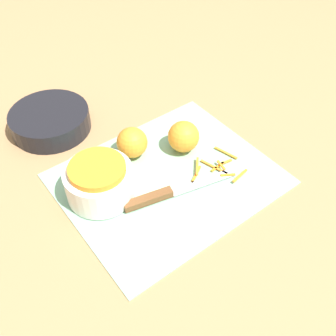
# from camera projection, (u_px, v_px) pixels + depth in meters

# --- Properties ---
(ground_plane) EXTENTS (4.00, 4.00, 0.00)m
(ground_plane) POSITION_uv_depth(u_px,v_px,m) (168.00, 179.00, 0.88)
(ground_plane) COLOR #9E754C
(cutting_board) EXTENTS (0.46, 0.38, 0.01)m
(cutting_board) POSITION_uv_depth(u_px,v_px,m) (168.00, 178.00, 0.88)
(cutting_board) COLOR #84B793
(cutting_board) RESTS_ON ground_plane
(bowl_speckled) EXTENTS (0.14, 0.14, 0.08)m
(bowl_speckled) POSITION_uv_depth(u_px,v_px,m) (99.00, 181.00, 0.81)
(bowl_speckled) COLOR silver
(bowl_speckled) RESTS_ON cutting_board
(bowl_dark) EXTENTS (0.20, 0.20, 0.05)m
(bowl_dark) POSITION_uv_depth(u_px,v_px,m) (50.00, 120.00, 0.98)
(bowl_dark) COLOR black
(bowl_dark) RESTS_ON ground_plane
(knife) EXTENTS (0.25, 0.08, 0.02)m
(knife) POSITION_uv_depth(u_px,v_px,m) (160.00, 195.00, 0.83)
(knife) COLOR brown
(knife) RESTS_ON cutting_board
(orange_left) EXTENTS (0.07, 0.07, 0.07)m
(orange_left) POSITION_uv_depth(u_px,v_px,m) (184.00, 137.00, 0.91)
(orange_left) COLOR orange
(orange_left) RESTS_ON cutting_board
(orange_right) EXTENTS (0.07, 0.07, 0.07)m
(orange_right) POSITION_uv_depth(u_px,v_px,m) (132.00, 142.00, 0.90)
(orange_right) COLOR orange
(orange_right) RESTS_ON cutting_board
(peel_pile) EXTENTS (0.14, 0.11, 0.01)m
(peel_pile) POSITION_uv_depth(u_px,v_px,m) (217.00, 167.00, 0.89)
(peel_pile) COLOR orange
(peel_pile) RESTS_ON cutting_board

